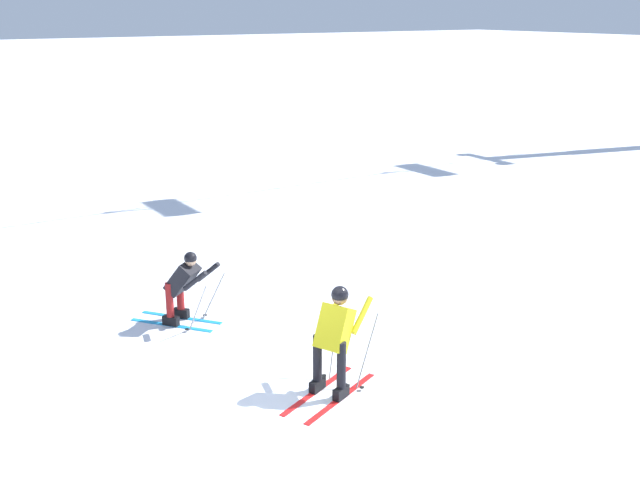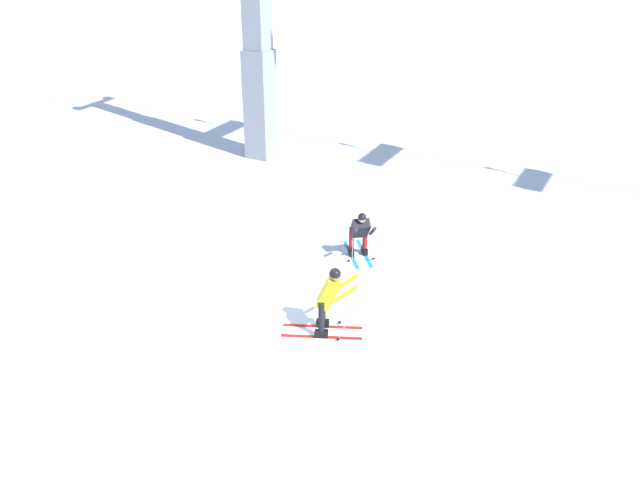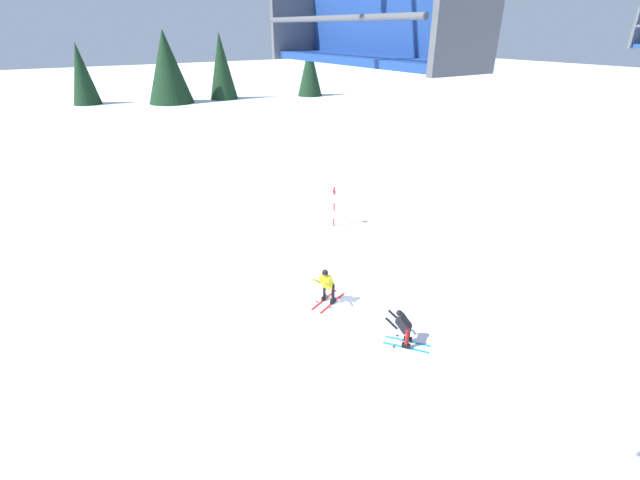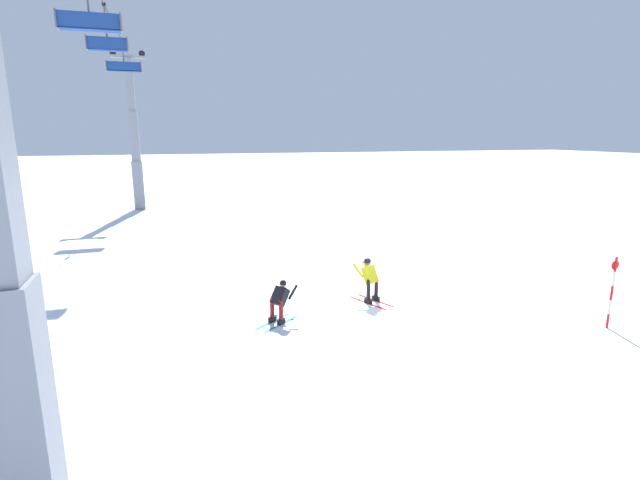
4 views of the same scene
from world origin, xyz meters
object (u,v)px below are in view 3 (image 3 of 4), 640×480
chairlift_seat_second (370,22)px  skier_distant_uphill (403,326)px  skier_carving_main (327,283)px  trail_marker_pole (334,205)px

chairlift_seat_second → skier_distant_uphill: (-6.18, -5.38, -8.94)m
skier_carving_main → chairlift_seat_second: bearing=58.6°
skier_carving_main → skier_distant_uphill: size_ratio=1.10×
skier_carving_main → trail_marker_pole: bearing=-126.0°
chairlift_seat_second → trail_marker_pole: (-9.67, -14.70, -8.48)m
skier_carving_main → skier_distant_uphill: 3.48m
trail_marker_pole → skier_distant_uphill: size_ratio=1.39×
trail_marker_pole → skier_distant_uphill: 9.96m
trail_marker_pole → skier_distant_uphill: bearing=69.5°
chairlift_seat_second → skier_distant_uphill: chairlift_seat_second is taller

